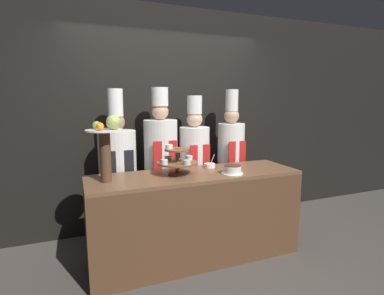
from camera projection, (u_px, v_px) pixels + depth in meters
The scene contains 12 objects.
ground_plane at pixel (208, 272), 2.90m from camera, with size 14.00×14.00×0.00m, color #47423D.
wall_back at pixel (167, 119), 3.87m from camera, with size 10.00×0.06×2.80m.
buffet_counter at pixel (196, 216), 3.12m from camera, with size 2.16×0.64×0.91m.
tiered_stand at pixel (177, 160), 2.98m from camera, with size 0.41×0.41×0.30m.
fruit_pedestal at pixel (107, 141), 2.67m from camera, with size 0.33×0.33×0.61m.
cake_round at pixel (232, 170), 3.02m from camera, with size 0.22×0.22×0.09m.
cup_white at pixel (231, 167), 3.21m from camera, with size 0.08×0.08×0.05m.
serving_bowl_far at pixel (210, 165), 3.30m from camera, with size 0.12×0.12×0.15m.
chef_left at pixel (118, 166), 3.34m from camera, with size 0.41×0.41×1.77m.
chef_center_left at pixel (161, 157), 3.51m from camera, with size 0.39×0.39×1.79m.
chef_center_right at pixel (195, 159), 3.67m from camera, with size 0.36×0.36×1.70m.
chef_right at pixel (231, 154), 3.85m from camera, with size 0.34×0.34×1.78m.
Camera 1 is at (-1.12, -2.42, 1.65)m, focal length 28.00 mm.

